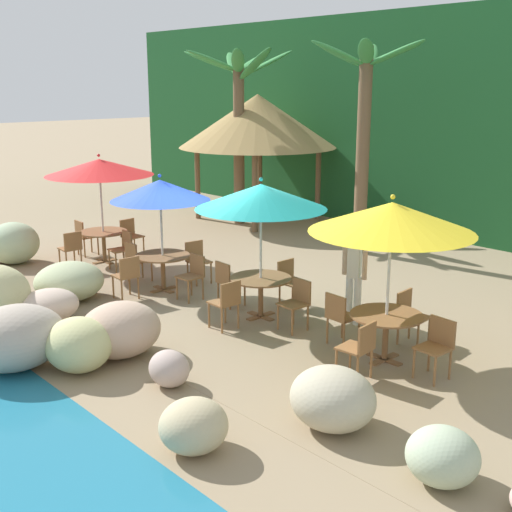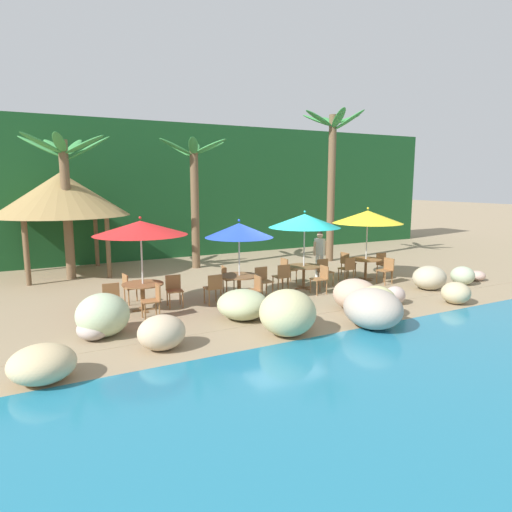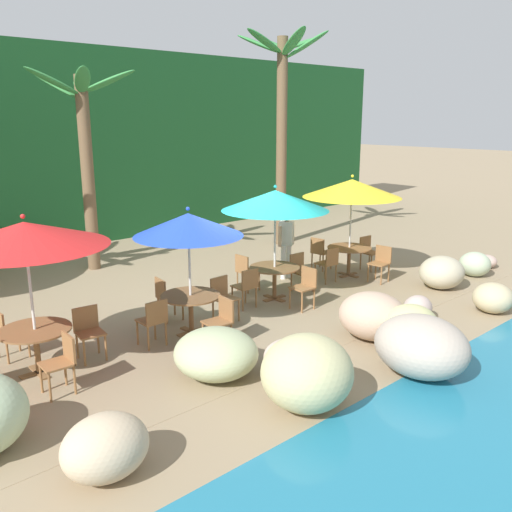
{
  "view_description": "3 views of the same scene",
  "coord_description": "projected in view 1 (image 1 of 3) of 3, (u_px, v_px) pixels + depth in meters",
  "views": [
    {
      "loc": [
        9.29,
        -7.61,
        4.1
      ],
      "look_at": [
        0.41,
        0.51,
        0.93
      ],
      "focal_mm": 46.44,
      "sensor_mm": 36.0,
      "label": 1
    },
    {
      "loc": [
        -7.08,
        -11.97,
        3.43
      ],
      "look_at": [
        -0.5,
        0.42,
        1.13
      ],
      "focal_mm": 31.94,
      "sensor_mm": 36.0,
      "label": 2
    },
    {
      "loc": [
        -6.9,
        -8.22,
        3.9
      ],
      "look_at": [
        0.63,
        0.19,
        1.03
      ],
      "focal_mm": 38.33,
      "sensor_mm": 36.0,
      "label": 3
    }
  ],
  "objects": [
    {
      "name": "ground_plane",
      "position": [
        222.0,
        304.0,
        12.64
      ],
      "size": [
        120.0,
        120.0,
        0.0
      ],
      "primitive_type": "plane",
      "color": "#937F60"
    },
    {
      "name": "terrace_deck",
      "position": [
        222.0,
        303.0,
        12.64
      ],
      "size": [
        18.0,
        5.2,
        0.01
      ],
      "color": "#937F60",
      "rests_on": "ground"
    },
    {
      "name": "foliage_backdrop",
      "position": [
        479.0,
        124.0,
        17.75
      ],
      "size": [
        28.0,
        2.4,
        6.0
      ],
      "color": "#194C23",
      "rests_on": "ground"
    },
    {
      "name": "rock_seawall",
      "position": [
        51.0,
        304.0,
        11.37
      ],
      "size": [
        14.76,
        3.73,
        1.05
      ],
      "color": "tan",
      "rests_on": "ground"
    },
    {
      "name": "umbrella_red",
      "position": [
        99.0,
        167.0,
        15.0
      ],
      "size": [
        2.45,
        2.45,
        2.53
      ],
      "color": "silver",
      "rests_on": "ground"
    },
    {
      "name": "dining_table_red",
      "position": [
        103.0,
        236.0,
        15.41
      ],
      "size": [
        1.1,
        1.1,
        0.74
      ],
      "color": "brown",
      "rests_on": "ground"
    },
    {
      "name": "chair_red_seaward",
      "position": [
        123.0,
        247.0,
        14.83
      ],
      "size": [
        0.46,
        0.47,
        0.87
      ],
      "color": "olive",
      "rests_on": "ground"
    },
    {
      "name": "chair_red_inland",
      "position": [
        130.0,
        234.0,
        16.11
      ],
      "size": [
        0.47,
        0.46,
        0.87
      ],
      "color": "olive",
      "rests_on": "ground"
    },
    {
      "name": "chair_red_left",
      "position": [
        84.0,
        235.0,
        16.01
      ],
      "size": [
        0.44,
        0.45,
        0.87
      ],
      "color": "olive",
      "rests_on": "ground"
    },
    {
      "name": "chair_red_right",
      "position": [
        71.0,
        247.0,
        14.84
      ],
      "size": [
        0.44,
        0.44,
        0.87
      ],
      "color": "olive",
      "rests_on": "ground"
    },
    {
      "name": "umbrella_blue",
      "position": [
        160.0,
        190.0,
        12.93
      ],
      "size": [
        1.97,
        1.97,
        2.37
      ],
      "color": "silver",
      "rests_on": "ground"
    },
    {
      "name": "dining_table_blue",
      "position": [
        163.0,
        261.0,
        13.3
      ],
      "size": [
        1.1,
        1.1,
        0.74
      ],
      "color": "brown",
      "rests_on": "ground"
    },
    {
      "name": "chair_blue_seaward",
      "position": [
        193.0,
        273.0,
        12.8
      ],
      "size": [
        0.43,
        0.44,
        0.87
      ],
      "color": "olive",
      "rests_on": "ground"
    },
    {
      "name": "chair_blue_inland",
      "position": [
        197.0,
        259.0,
        13.88
      ],
      "size": [
        0.47,
        0.47,
        0.87
      ],
      "color": "olive",
      "rests_on": "ground"
    },
    {
      "name": "chair_blue_left",
      "position": [
        136.0,
        259.0,
        13.87
      ],
      "size": [
        0.42,
        0.43,
        0.87
      ],
      "color": "olive",
      "rests_on": "ground"
    },
    {
      "name": "chair_blue_right",
      "position": [
        127.0,
        274.0,
        12.74
      ],
      "size": [
        0.45,
        0.45,
        0.87
      ],
      "color": "olive",
      "rests_on": "ground"
    },
    {
      "name": "umbrella_teal",
      "position": [
        261.0,
        196.0,
        11.36
      ],
      "size": [
        2.3,
        2.3,
        2.53
      ],
      "color": "silver",
      "rests_on": "ground"
    },
    {
      "name": "dining_table_teal",
      "position": [
        261.0,
        284.0,
        11.76
      ],
      "size": [
        1.1,
        1.1,
        0.74
      ],
      "color": "brown",
      "rests_on": "ground"
    },
    {
      "name": "chair_teal_seaward",
      "position": [
        297.0,
        300.0,
        11.21
      ],
      "size": [
        0.44,
        0.45,
        0.87
      ],
      "color": "olive",
      "rests_on": "ground"
    },
    {
      "name": "chair_teal_inland",
      "position": [
        290.0,
        279.0,
        12.42
      ],
      "size": [
        0.44,
        0.43,
        0.87
      ],
      "color": "olive",
      "rests_on": "ground"
    },
    {
      "name": "chair_teal_left",
      "position": [
        227.0,
        280.0,
        12.36
      ],
      "size": [
        0.44,
        0.44,
        0.87
      ],
      "color": "olive",
      "rests_on": "ground"
    },
    {
      "name": "chair_teal_right",
      "position": [
        227.0,
        301.0,
        11.18
      ],
      "size": [
        0.44,
        0.43,
        0.87
      ],
      "color": "olive",
      "rests_on": "ground"
    },
    {
      "name": "umbrella_yellow",
      "position": [
        392.0,
        217.0,
        9.5
      ],
      "size": [
        2.41,
        2.41,
        2.55
      ],
      "color": "silver",
      "rests_on": "ground"
    },
    {
      "name": "dining_table_yellow",
      "position": [
        386.0,
        322.0,
        9.91
      ],
      "size": [
        1.1,
        1.1,
        0.74
      ],
      "color": "brown",
      "rests_on": "ground"
    },
    {
      "name": "chair_yellow_seaward",
      "position": [
        437.0,
        344.0,
        9.36
      ],
      "size": [
        0.44,
        0.45,
        0.87
      ],
      "color": "olive",
      "rests_on": "ground"
    },
    {
      "name": "chair_yellow_inland",
      "position": [
        410.0,
        313.0,
        10.6
      ],
      "size": [
        0.46,
        0.45,
        0.87
      ],
      "color": "olive",
      "rests_on": "ground"
    },
    {
      "name": "chair_yellow_left",
      "position": [
        340.0,
        315.0,
        10.5
      ],
      "size": [
        0.43,
        0.44,
        0.87
      ],
      "color": "olive",
      "rests_on": "ground"
    },
    {
      "name": "chair_yellow_right",
      "position": [
        360.0,
        346.0,
        9.26
      ],
      "size": [
        0.47,
        0.46,
        0.87
      ],
      "color": "olive",
      "rests_on": "ground"
    },
    {
      "name": "palm_tree_nearest",
      "position": [
        239.0,
        102.0,
        19.01
      ],
      "size": [
        3.05,
        3.26,
        5.04
      ],
      "color": "brown",
      "rests_on": "ground"
    },
    {
      "name": "palm_tree_second",
      "position": [
        365.0,
        111.0,
        15.62
      ],
      "size": [
        2.9,
        2.8,
        5.07
      ],
      "color": "brown",
      "rests_on": "ground"
    },
    {
      "name": "palapa_hut",
      "position": [
        258.0,
        121.0,
        19.74
      ],
      "size": [
        4.74,
        4.74,
        3.76
      ],
      "color": "brown",
      "rests_on": "ground"
    },
    {
      "name": "waiter_in_white",
      "position": [
        354.0,
        269.0,
        11.36
      ],
      "size": [
        0.52,
        0.39,
        1.7
      ],
      "color": "white",
      "rests_on": "ground"
    }
  ]
}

